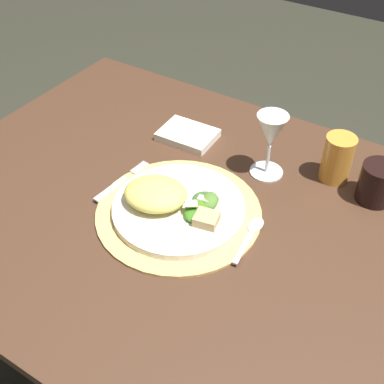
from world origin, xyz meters
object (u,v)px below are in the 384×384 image
(fork, at_px, (119,183))
(amber_tumbler, at_px, (337,158))
(dinner_plate, at_px, (179,208))
(dark_tumbler, at_px, (377,183))
(dining_table, at_px, (189,251))
(spoon, at_px, (252,232))
(wine_glass, at_px, (271,134))
(napkin, at_px, (188,135))

(fork, distance_m, amber_tumbler, 0.47)
(dinner_plate, distance_m, dark_tumbler, 0.41)
(dining_table, distance_m, spoon, 0.20)
(spoon, bearing_deg, dinner_plate, -170.38)
(dinner_plate, bearing_deg, dark_tumbler, 38.68)
(dinner_plate, relative_size, spoon, 2.01)
(dinner_plate, bearing_deg, fork, 178.81)
(fork, height_order, dark_tumbler, dark_tumbler)
(dining_table, height_order, dark_tumbler, dark_tumbler)
(amber_tumbler, xyz_separation_m, dark_tumbler, (0.09, -0.02, -0.01))
(spoon, bearing_deg, wine_glass, 107.91)
(dinner_plate, bearing_deg, wine_glass, 66.73)
(dining_table, bearing_deg, fork, -173.96)
(dinner_plate, relative_size, napkin, 2.04)
(dining_table, bearing_deg, napkin, 123.34)
(fork, distance_m, dark_tumbler, 0.53)
(amber_tumbler, relative_size, dark_tumbler, 1.25)
(wine_glass, xyz_separation_m, dark_tumbler, (0.23, 0.04, -0.06))
(dinner_plate, xyz_separation_m, fork, (-0.15, 0.00, -0.01))
(dinner_plate, distance_m, wine_glass, 0.25)
(dining_table, relative_size, napkin, 8.95)
(napkin, xyz_separation_m, wine_glass, (0.22, -0.02, 0.09))
(dining_table, relative_size, fork, 7.35)
(dining_table, relative_size, spoon, 8.79)
(dining_table, height_order, fork, fork)
(amber_tumbler, distance_m, dark_tumbler, 0.10)
(dining_table, height_order, amber_tumbler, amber_tumbler)
(napkin, relative_size, amber_tumbler, 1.24)
(spoon, relative_size, napkin, 1.02)
(dinner_plate, height_order, napkin, dinner_plate)
(amber_tumbler, bearing_deg, dining_table, -129.68)
(dining_table, xyz_separation_m, wine_glass, (0.08, 0.19, 0.23))
(spoon, xyz_separation_m, dark_tumbler, (0.16, 0.23, 0.03))
(wine_glass, xyz_separation_m, amber_tumbler, (0.13, 0.06, -0.05))
(dinner_plate, xyz_separation_m, napkin, (-0.13, 0.23, -0.00))
(spoon, bearing_deg, dining_table, -177.98)
(fork, bearing_deg, wine_glass, 40.41)
(spoon, xyz_separation_m, wine_glass, (-0.06, 0.19, 0.09))
(dining_table, bearing_deg, wine_glass, 67.41)
(amber_tumbler, bearing_deg, wine_glass, -154.52)
(wine_glass, bearing_deg, dinner_plate, -113.27)
(spoon, bearing_deg, napkin, 143.72)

